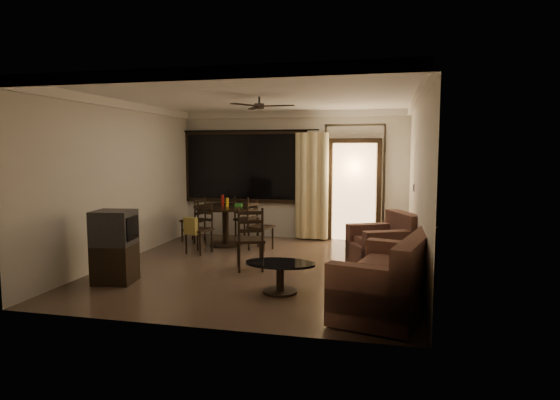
% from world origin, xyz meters
% --- Properties ---
extents(ground, '(5.50, 5.50, 0.00)m').
position_xyz_m(ground, '(0.00, 0.00, 0.00)').
color(ground, '#7F6651').
rests_on(ground, ground).
extents(room_shell, '(5.50, 6.70, 5.50)m').
position_xyz_m(room_shell, '(0.59, 1.77, 1.83)').
color(room_shell, beige).
rests_on(room_shell, ground).
extents(dining_table, '(1.30, 1.30, 1.03)m').
position_xyz_m(dining_table, '(-1.17, 1.60, 0.64)').
color(dining_table, black).
rests_on(dining_table, ground).
extents(dining_chair_west, '(0.52, 0.52, 0.95)m').
position_xyz_m(dining_chair_west, '(-1.97, 1.84, 0.28)').
color(dining_chair_west, black).
rests_on(dining_chair_west, ground).
extents(dining_chair_east, '(0.52, 0.52, 0.95)m').
position_xyz_m(dining_chair_east, '(-0.37, 1.36, 0.28)').
color(dining_chair_east, black).
rests_on(dining_chair_east, ground).
extents(dining_chair_south, '(0.52, 0.56, 0.95)m').
position_xyz_m(dining_chair_south, '(-1.42, 0.78, 0.31)').
color(dining_chair_south, black).
rests_on(dining_chair_south, ground).
extents(dining_chair_north, '(0.52, 0.52, 0.95)m').
position_xyz_m(dining_chair_north, '(-0.94, 2.29, 0.28)').
color(dining_chair_north, black).
rests_on(dining_chair_north, ground).
extents(tv_cabinet, '(0.62, 0.57, 1.07)m').
position_xyz_m(tv_cabinet, '(-1.83, -1.35, 0.54)').
color(tv_cabinet, black).
rests_on(tv_cabinet, ground).
extents(sofa, '(1.30, 1.89, 0.92)m').
position_xyz_m(sofa, '(2.11, -1.74, 0.37)').
color(sofa, '#43211F').
rests_on(sofa, ground).
extents(armchair, '(1.22, 1.22, 0.93)m').
position_xyz_m(armchair, '(2.04, 0.16, 0.38)').
color(armchair, '#43211F').
rests_on(armchair, ground).
extents(coffee_table, '(0.96, 0.58, 0.42)m').
position_xyz_m(coffee_table, '(0.64, -1.30, 0.28)').
color(coffee_table, black).
rests_on(coffee_table, ground).
extents(side_chair, '(0.59, 0.59, 1.04)m').
position_xyz_m(side_chair, '(-0.11, -0.21, 0.31)').
color(side_chair, black).
rests_on(side_chair, ground).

